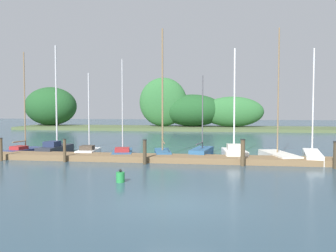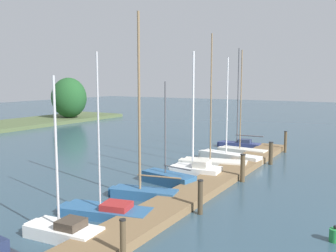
{
  "view_description": "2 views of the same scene",
  "coord_description": "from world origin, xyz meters",
  "px_view_note": "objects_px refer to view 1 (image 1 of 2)",
  "views": [
    {
      "loc": [
        1.46,
        -11.98,
        3.29
      ],
      "look_at": [
        -1.93,
        11.69,
        2.0
      ],
      "focal_mm": 38.98,
      "sensor_mm": 36.0,
      "label": 1
    },
    {
      "loc": [
        -15.95,
        1.95,
        5.39
      ],
      "look_at": [
        1.0,
        11.96,
        2.93
      ],
      "focal_mm": 40.16,
      "sensor_mm": 36.0,
      "label": 2
    }
  ],
  "objects_px": {
    "sailboat_0": "(24,149)",
    "channel_buoy_0": "(120,177)",
    "sailboat_1": "(56,147)",
    "sailboat_4": "(163,149)",
    "sailboat_3": "(123,152)",
    "sailboat_8": "(312,155)",
    "sailboat_7": "(278,155)",
    "mooring_piling_1": "(65,150)",
    "mooring_piling_0": "(1,149)",
    "sailboat_5": "(202,152)",
    "mooring_piling_2": "(145,152)",
    "sailboat_6": "(234,152)",
    "mooring_piling_3": "(243,152)",
    "sailboat_2": "(89,151)",
    "mooring_piling_4": "(336,155)"
  },
  "relations": [
    {
      "from": "sailboat_3",
      "to": "mooring_piling_1",
      "type": "xyz_separation_m",
      "value": [
        -2.71,
        -3.0,
        0.43
      ]
    },
    {
      "from": "sailboat_0",
      "to": "sailboat_1",
      "type": "xyz_separation_m",
      "value": [
        2.15,
        0.41,
        0.14
      ]
    },
    {
      "from": "sailboat_5",
      "to": "sailboat_6",
      "type": "height_order",
      "value": "sailboat_6"
    },
    {
      "from": "mooring_piling_0",
      "to": "sailboat_3",
      "type": "bearing_deg",
      "value": 25.57
    },
    {
      "from": "mooring_piling_3",
      "to": "channel_buoy_0",
      "type": "bearing_deg",
      "value": -136.94
    },
    {
      "from": "sailboat_3",
      "to": "sailboat_8",
      "type": "bearing_deg",
      "value": -105.12
    },
    {
      "from": "sailboat_8",
      "to": "mooring_piling_0",
      "type": "relative_size",
      "value": 4.81
    },
    {
      "from": "sailboat_1",
      "to": "sailboat_4",
      "type": "relative_size",
      "value": 0.9
    },
    {
      "from": "mooring_piling_1",
      "to": "channel_buoy_0",
      "type": "relative_size",
      "value": 2.41
    },
    {
      "from": "sailboat_6",
      "to": "channel_buoy_0",
      "type": "distance_m",
      "value": 9.35
    },
    {
      "from": "channel_buoy_0",
      "to": "sailboat_6",
      "type": "bearing_deg",
      "value": 56.48
    },
    {
      "from": "sailboat_4",
      "to": "sailboat_8",
      "type": "bearing_deg",
      "value": -105.71
    },
    {
      "from": "sailboat_0",
      "to": "channel_buoy_0",
      "type": "xyz_separation_m",
      "value": [
        9.22,
        -8.31,
        -0.08
      ]
    },
    {
      "from": "mooring_piling_2",
      "to": "sailboat_5",
      "type": "bearing_deg",
      "value": 47.84
    },
    {
      "from": "mooring_piling_4",
      "to": "channel_buoy_0",
      "type": "relative_size",
      "value": 2.54
    },
    {
      "from": "sailboat_4",
      "to": "sailboat_7",
      "type": "bearing_deg",
      "value": -104.51
    },
    {
      "from": "mooring_piling_2",
      "to": "channel_buoy_0",
      "type": "relative_size",
      "value": 2.48
    },
    {
      "from": "sailboat_0",
      "to": "mooring_piling_0",
      "type": "xyz_separation_m",
      "value": [
        0.43,
        -3.35,
        0.4
      ]
    },
    {
      "from": "sailboat_0",
      "to": "mooring_piling_4",
      "type": "xyz_separation_m",
      "value": [
        19.56,
        -3.31,
        0.42
      ]
    },
    {
      "from": "sailboat_0",
      "to": "mooring_piling_4",
      "type": "distance_m",
      "value": 19.84
    },
    {
      "from": "sailboat_3",
      "to": "sailboat_8",
      "type": "relative_size",
      "value": 0.95
    },
    {
      "from": "sailboat_3",
      "to": "sailboat_5",
      "type": "xyz_separation_m",
      "value": [
        5.25,
        0.26,
        0.07
      ]
    },
    {
      "from": "sailboat_7",
      "to": "sailboat_2",
      "type": "bearing_deg",
      "value": 75.2
    },
    {
      "from": "mooring_piling_4",
      "to": "mooring_piling_2",
      "type": "bearing_deg",
      "value": -179.98
    },
    {
      "from": "sailboat_4",
      "to": "mooring_piling_4",
      "type": "bearing_deg",
      "value": -120.65
    },
    {
      "from": "sailboat_2",
      "to": "channel_buoy_0",
      "type": "xyz_separation_m",
      "value": [
        4.43,
        -8.06,
        -0.09
      ]
    },
    {
      "from": "sailboat_8",
      "to": "mooring_piling_1",
      "type": "xyz_separation_m",
      "value": [
        -14.63,
        -2.54,
        0.35
      ]
    },
    {
      "from": "sailboat_1",
      "to": "mooring_piling_2",
      "type": "bearing_deg",
      "value": -113.18
    },
    {
      "from": "sailboat_5",
      "to": "mooring_piling_1",
      "type": "distance_m",
      "value": 8.61
    },
    {
      "from": "sailboat_5",
      "to": "mooring_piling_3",
      "type": "relative_size",
      "value": 3.55
    },
    {
      "from": "sailboat_7",
      "to": "mooring_piling_1",
      "type": "relative_size",
      "value": 5.87
    },
    {
      "from": "sailboat_0",
      "to": "sailboat_1",
      "type": "distance_m",
      "value": 2.19
    },
    {
      "from": "mooring_piling_1",
      "to": "mooring_piling_2",
      "type": "relative_size",
      "value": 0.97
    },
    {
      "from": "sailboat_1",
      "to": "sailboat_5",
      "type": "xyz_separation_m",
      "value": [
        10.19,
        -0.31,
        -0.12
      ]
    },
    {
      "from": "sailboat_3",
      "to": "sailboat_8",
      "type": "height_order",
      "value": "sailboat_8"
    },
    {
      "from": "sailboat_1",
      "to": "sailboat_8",
      "type": "relative_size",
      "value": 1.11
    },
    {
      "from": "mooring_piling_4",
      "to": "sailboat_3",
      "type": "bearing_deg",
      "value": 165.83
    },
    {
      "from": "sailboat_4",
      "to": "mooring_piling_3",
      "type": "height_order",
      "value": "sailboat_4"
    },
    {
      "from": "sailboat_6",
      "to": "mooring_piling_3",
      "type": "xyz_separation_m",
      "value": [
        0.36,
        -2.63,
        0.32
      ]
    },
    {
      "from": "sailboat_3",
      "to": "mooring_piling_0",
      "type": "distance_m",
      "value": 7.4
    },
    {
      "from": "sailboat_5",
      "to": "mooring_piling_4",
      "type": "distance_m",
      "value": 7.99
    },
    {
      "from": "sailboat_1",
      "to": "mooring_piling_0",
      "type": "bearing_deg",
      "value": 159.84
    },
    {
      "from": "sailboat_2",
      "to": "sailboat_7",
      "type": "bearing_deg",
      "value": -95.83
    },
    {
      "from": "mooring_piling_0",
      "to": "mooring_piling_4",
      "type": "distance_m",
      "value": 19.14
    },
    {
      "from": "sailboat_1",
      "to": "sailboat_2",
      "type": "distance_m",
      "value": 2.72
    },
    {
      "from": "sailboat_3",
      "to": "sailboat_5",
      "type": "height_order",
      "value": "sailboat_3"
    },
    {
      "from": "mooring_piling_1",
      "to": "mooring_piling_4",
      "type": "relative_size",
      "value": 0.95
    },
    {
      "from": "sailboat_6",
      "to": "channel_buoy_0",
      "type": "bearing_deg",
      "value": 140.03
    },
    {
      "from": "sailboat_3",
      "to": "sailboat_5",
      "type": "relative_size",
      "value": 1.22
    },
    {
      "from": "mooring_piling_0",
      "to": "mooring_piling_3",
      "type": "height_order",
      "value": "mooring_piling_3"
    }
  ]
}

